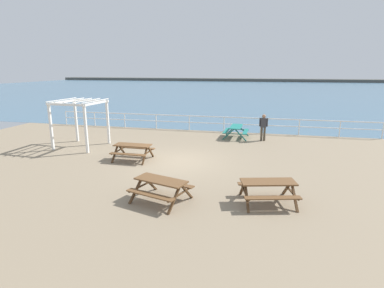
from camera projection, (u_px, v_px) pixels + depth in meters
ground_plane at (177, 163)px, 15.12m from camera, size 30.00×24.00×0.20m
sea_band at (245, 90)px, 64.96m from camera, size 142.00×90.00×0.01m
distant_shoreline at (253, 81)px, 105.61m from camera, size 142.00×6.00×1.80m
seaward_railing at (206, 120)px, 22.23m from camera, size 23.07×0.07×1.08m
picnic_table_near_left at (133, 148)px, 15.22m from camera, size 1.81×1.55×0.80m
picnic_table_near_right at (161, 185)px, 10.47m from camera, size 2.16×1.96×0.80m
picnic_table_mid_centre at (236, 129)px, 20.02m from camera, size 1.59×1.85×0.80m
picnic_table_far_left at (268, 187)px, 10.32m from camera, size 2.12×1.90×0.80m
visitor at (263, 126)px, 19.16m from camera, size 0.53×0.24×1.66m
lattice_pergola at (80, 112)px, 17.44m from camera, size 2.55×2.67×2.70m
rope_coil at (282, 181)px, 12.31m from camera, size 0.55×0.55×0.11m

